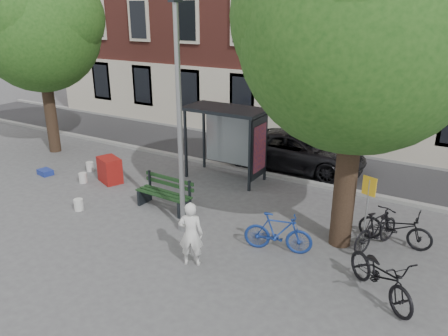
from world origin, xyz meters
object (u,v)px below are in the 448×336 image
bus_shelter (236,128)px  bike_d (376,229)px  bike_a (395,227)px  lamppost (180,134)px  notice_sign (368,198)px  bench (165,195)px  red_stand (110,170)px  painter (191,234)px  car_dark (297,151)px  bike_b (278,233)px  bike_c (381,275)px

bus_shelter → bike_d: bearing=-23.4°
bike_a → bike_d: size_ratio=1.05×
lamppost → notice_sign: lamppost is taller
bench → red_stand: 3.13m
painter → car_dark: size_ratio=0.32×
bike_b → notice_sign: (1.89, 0.96, 1.02)m
bike_d → car_dark: size_ratio=0.35×
lamppost → bike_d: 5.62m
bike_d → car_dark: bearing=-27.1°
painter → car_dark: painter is taller
painter → notice_sign: 4.36m
bus_shelter → bike_a: bearing=-18.1°
bench → bike_c: bike_c is taller
bench → car_dark: bearing=71.1°
bike_c → notice_sign: notice_sign is taller
lamppost → painter: (1.20, -1.33, -1.97)m
red_stand → notice_sign: notice_sign is taller
bike_b → red_stand: 7.21m
lamppost → bike_c: lamppost is taller
painter → bike_a: 5.36m
bike_c → red_stand: size_ratio=2.31×
bus_shelter → bike_a: bus_shelter is taller
painter → bike_b: size_ratio=0.93×
bike_d → car_dark: car_dark is taller
car_dark → bike_b: bearing=-165.8°
bench → bike_a: (6.53, 1.33, 0.05)m
bus_shelter → bike_c: bearing=-36.4°
red_stand → bike_d: bearing=0.9°
bench → bike_c: size_ratio=0.92×
bike_b → bike_d: bearing=-70.0°
bike_c → bench: bearing=121.2°
bus_shelter → painter: size_ratio=1.74×
bus_shelter → bench: bus_shelter is taller
bike_c → car_dark: 8.07m
bike_b → notice_sign: bearing=-77.6°
bike_b → bench: bearing=67.5°
bike_b → red_stand: bearing=65.0°
bus_shelter → bench: 3.63m
bike_a → bike_b: bearing=129.3°
bus_shelter → bike_d: bus_shelter is taller
lamppost → bike_b: lamppost is taller
lamppost → bike_b: (2.75, 0.30, -2.26)m
bike_a → car_dark: size_ratio=0.36×
bench → car_dark: size_ratio=0.37×
lamppost → bike_d: size_ratio=3.42×
bike_d → red_stand: bearing=22.7°
bike_a → bench: bearing=103.4°
bench → bike_d: 6.21m
bike_c → bike_d: 2.14m
bike_d → painter: bearing=61.8°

